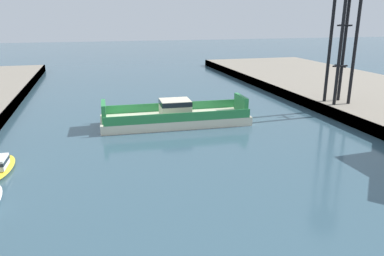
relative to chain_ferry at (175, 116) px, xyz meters
The scene contains 2 objects.
chain_ferry is the anchor object (origin of this frame).
crane_tower 27.50m from the chain_ferry, ahead, with size 2.99×2.99×17.93m.
Camera 1 is at (-9.75, -10.49, 13.39)m, focal length 34.80 mm.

